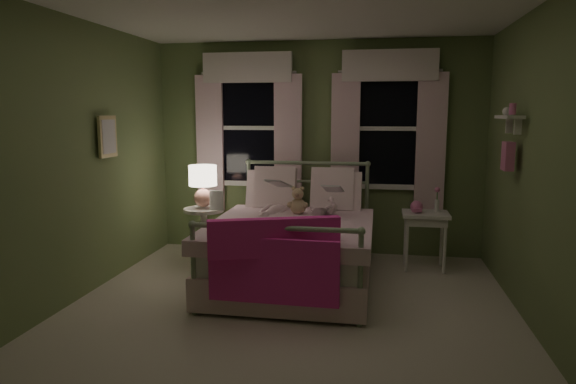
% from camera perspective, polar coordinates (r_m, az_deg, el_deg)
% --- Properties ---
extents(room_shell, '(4.20, 4.20, 4.20)m').
position_cam_1_polar(room_shell, '(4.29, -0.07, 2.93)').
color(room_shell, beige).
rests_on(room_shell, ground).
extents(bed, '(1.58, 2.04, 1.18)m').
position_cam_1_polar(bed, '(5.29, 0.66, -6.03)').
color(bed, white).
rests_on(bed, ground).
extents(pink_throw, '(1.10, 0.46, 0.71)m').
position_cam_1_polar(pink_throw, '(4.25, -1.59, -6.59)').
color(pink_throw, '#F02F9C').
rests_on(pink_throw, bed).
extents(child_left, '(0.31, 0.23, 0.77)m').
position_cam_1_polar(child_left, '(5.63, -1.45, 0.82)').
color(child_left, '#F7D1DD').
rests_on(child_left, bed).
extents(child_right, '(0.40, 0.34, 0.72)m').
position_cam_1_polar(child_right, '(5.55, 4.23, 0.39)').
color(child_right, '#F7D1DD').
rests_on(child_right, bed).
extents(book_left, '(0.23, 0.18, 0.26)m').
position_cam_1_polar(book_left, '(5.39, -1.98, 0.52)').
color(book_left, beige).
rests_on(book_left, child_left).
extents(book_right, '(0.21, 0.13, 0.26)m').
position_cam_1_polar(book_right, '(5.31, 3.95, -0.08)').
color(book_right, beige).
rests_on(book_right, child_right).
extents(teddy_bear, '(0.23, 0.18, 0.30)m').
position_cam_1_polar(teddy_bear, '(5.45, 1.11, -1.19)').
color(teddy_bear, tan).
rests_on(teddy_bear, bed).
extents(nightstand_left, '(0.46, 0.46, 0.65)m').
position_cam_1_polar(nightstand_left, '(6.03, -9.31, -3.95)').
color(nightstand_left, white).
rests_on(nightstand_left, ground).
extents(table_lamp, '(0.32, 0.32, 0.48)m').
position_cam_1_polar(table_lamp, '(5.93, -9.44, 1.10)').
color(table_lamp, '#DE9483').
rests_on(table_lamp, nightstand_left).
extents(book_nightstand, '(0.18, 0.23, 0.02)m').
position_cam_1_polar(book_nightstand, '(5.87, -8.70, -1.89)').
color(book_nightstand, beige).
rests_on(book_nightstand, nightstand_left).
extents(nightstand_right, '(0.50, 0.40, 0.64)m').
position_cam_1_polar(nightstand_right, '(5.88, 15.01, -3.16)').
color(nightstand_right, white).
rests_on(nightstand_right, ground).
extents(pink_toy, '(0.14, 0.19, 0.14)m').
position_cam_1_polar(pink_toy, '(5.83, 14.10, -1.62)').
color(pink_toy, pink).
rests_on(pink_toy, nightstand_right).
extents(bud_vase, '(0.06, 0.06, 0.28)m').
position_cam_1_polar(bud_vase, '(5.89, 16.23, -0.80)').
color(bud_vase, white).
rests_on(bud_vase, nightstand_right).
extents(window_left, '(1.34, 0.13, 1.96)m').
position_cam_1_polar(window_left, '(6.43, -4.42, 7.75)').
color(window_left, black).
rests_on(window_left, room_shell).
extents(window_right, '(1.34, 0.13, 1.96)m').
position_cam_1_polar(window_right, '(6.23, 11.05, 7.58)').
color(window_right, black).
rests_on(window_right, room_shell).
extents(wall_shelf, '(0.15, 0.50, 0.60)m').
position_cam_1_polar(wall_shelf, '(5.04, 23.33, 5.65)').
color(wall_shelf, white).
rests_on(wall_shelf, room_shell).
extents(framed_picture, '(0.03, 0.32, 0.42)m').
position_cam_1_polar(framed_picture, '(5.51, -19.40, 5.83)').
color(framed_picture, beige).
rests_on(framed_picture, room_shell).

